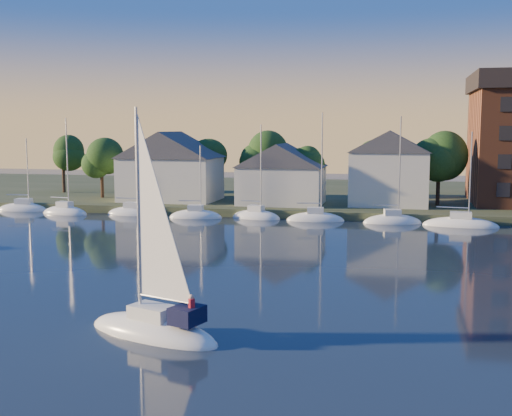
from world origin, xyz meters
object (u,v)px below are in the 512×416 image
(clubhouse_centre, at_px, (282,173))
(hero_sailboat, at_px, (155,325))
(clubhouse_east, at_px, (389,167))
(clubhouse_west, at_px, (171,165))

(clubhouse_centre, relative_size, hero_sailboat, 0.87)
(clubhouse_east, bearing_deg, clubhouse_centre, -171.87)
(clubhouse_west, distance_m, clubhouse_east, 30.02)
(clubhouse_west, xyz_separation_m, hero_sailboat, (18.79, -53.61, -5.37))
(clubhouse_east, relative_size, hero_sailboat, 0.79)
(clubhouse_west, relative_size, hero_sailboat, 1.02)
(clubhouse_centre, distance_m, clubhouse_east, 14.17)
(clubhouse_west, bearing_deg, hero_sailboat, -70.69)
(clubhouse_west, relative_size, clubhouse_east, 1.30)
(hero_sailboat, bearing_deg, clubhouse_east, -82.41)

